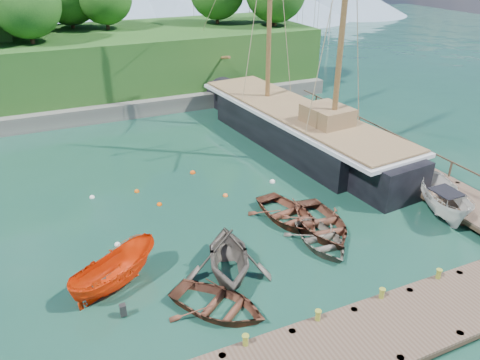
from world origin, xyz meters
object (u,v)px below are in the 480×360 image
object	(u,v)px
rowboat_1	(229,274)
rowboat_3	(320,244)
motorboat_orange	(117,286)
rowboat_2	(321,229)
rowboat_4	(288,220)
rowboat_0	(218,311)
schooner	(296,130)
cabin_boat_white	(441,214)

from	to	relation	value
rowboat_1	rowboat_3	distance (m)	5.07
motorboat_orange	rowboat_2	bearing A→B (deg)	-117.81
rowboat_1	rowboat_4	bearing A→B (deg)	50.21
rowboat_2	motorboat_orange	bearing A→B (deg)	-170.33
rowboat_0	rowboat_4	size ratio (longest dim) A/B	0.92
rowboat_0	motorboat_orange	bearing A→B (deg)	99.06
rowboat_2	motorboat_orange	world-z (taller)	motorboat_orange
rowboat_1	schooner	world-z (taller)	schooner
rowboat_0	cabin_boat_white	xyz separation A→B (m)	(14.00, 1.97, 0.00)
cabin_boat_white	rowboat_3	bearing A→B (deg)	-158.05
rowboat_3	schooner	size ratio (longest dim) A/B	0.14
rowboat_4	rowboat_0	bearing A→B (deg)	-147.44
rowboat_2	rowboat_4	distance (m)	1.91
rowboat_1	motorboat_orange	distance (m)	4.91
rowboat_2	rowboat_3	xyz separation A→B (m)	(-0.77, -1.15, 0.00)
rowboat_4	schooner	world-z (taller)	schooner
rowboat_3	rowboat_4	world-z (taller)	rowboat_4
rowboat_0	rowboat_1	size ratio (longest dim) A/B	0.93
rowboat_3	schooner	bearing A→B (deg)	69.51
motorboat_orange	rowboat_0	bearing A→B (deg)	-161.83
rowboat_1	rowboat_0	bearing A→B (deg)	-105.31
motorboat_orange	schooner	world-z (taller)	schooner
rowboat_0	motorboat_orange	size ratio (longest dim) A/B	0.94
rowboat_3	rowboat_1	bearing A→B (deg)	-172.22
rowboat_3	cabin_boat_white	world-z (taller)	cabin_boat_white
schooner	cabin_boat_white	bearing A→B (deg)	-85.52
rowboat_4	schooner	bearing A→B (deg)	50.42
rowboat_3	rowboat_2	bearing A→B (deg)	60.46
rowboat_1	rowboat_2	world-z (taller)	rowboat_1
rowboat_4	motorboat_orange	size ratio (longest dim) A/B	1.02
rowboat_4	motorboat_orange	bearing A→B (deg)	-176.60
schooner	motorboat_orange	bearing A→B (deg)	-150.31
rowboat_3	cabin_boat_white	size ratio (longest dim) A/B	0.80
rowboat_2	cabin_boat_white	world-z (taller)	cabin_boat_white
rowboat_0	motorboat_orange	xyz separation A→B (m)	(-3.46, 3.23, 0.00)
rowboat_3	motorboat_orange	distance (m)	9.86
rowboat_2	cabin_boat_white	bearing A→B (deg)	-3.22
motorboat_orange	schooner	size ratio (longest dim) A/B	0.16
cabin_boat_white	rowboat_1	bearing A→B (deg)	-155.82
rowboat_4	motorboat_orange	distance (m)	9.63
rowboat_1	rowboat_3	bearing A→B (deg)	21.18
rowboat_4	schooner	size ratio (longest dim) A/B	0.16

